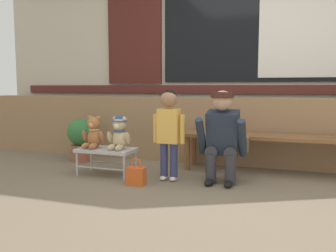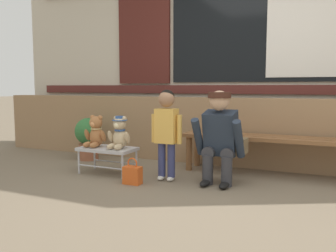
{
  "view_description": "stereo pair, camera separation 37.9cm",
  "coord_description": "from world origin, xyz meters",
  "px_view_note": "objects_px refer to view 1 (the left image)",
  "views": [
    {
      "loc": [
        0.59,
        -3.18,
        0.99
      ],
      "look_at": [
        -0.74,
        0.63,
        0.55
      ],
      "focal_mm": 38.9,
      "sensor_mm": 36.0,
      "label": 1
    },
    {
      "loc": [
        0.94,
        -3.04,
        0.99
      ],
      "look_at": [
        -0.74,
        0.63,
        0.55
      ],
      "focal_mm": 38.9,
      "sensor_mm": 36.0,
      "label": 2
    }
  ],
  "objects_px": {
    "teddy_bear_plain": "(94,133)",
    "small_display_bench": "(106,151)",
    "wooden_bench_long": "(273,141)",
    "adult_crouching": "(224,136)",
    "potted_plant": "(81,137)",
    "teddy_bear_with_hat": "(119,134)",
    "handbag_on_ground": "(136,175)",
    "child_standing": "(169,125)"
  },
  "relations": [
    {
      "from": "wooden_bench_long",
      "to": "potted_plant",
      "type": "distance_m",
      "value": 2.44
    },
    {
      "from": "child_standing",
      "to": "teddy_bear_with_hat",
      "type": "bearing_deg",
      "value": -179.89
    },
    {
      "from": "handbag_on_ground",
      "to": "wooden_bench_long",
      "type": "bearing_deg",
      "value": 37.05
    },
    {
      "from": "wooden_bench_long",
      "to": "handbag_on_ground",
      "type": "xyz_separation_m",
      "value": [
        -1.27,
        -0.96,
        -0.28
      ]
    },
    {
      "from": "adult_crouching",
      "to": "potted_plant",
      "type": "distance_m",
      "value": 2.04
    },
    {
      "from": "child_standing",
      "to": "handbag_on_ground",
      "type": "height_order",
      "value": "child_standing"
    },
    {
      "from": "teddy_bear_with_hat",
      "to": "potted_plant",
      "type": "bearing_deg",
      "value": 146.71
    },
    {
      "from": "small_display_bench",
      "to": "teddy_bear_with_hat",
      "type": "bearing_deg",
      "value": 0.77
    },
    {
      "from": "teddy_bear_plain",
      "to": "potted_plant",
      "type": "relative_size",
      "value": 0.64
    },
    {
      "from": "teddy_bear_with_hat",
      "to": "handbag_on_ground",
      "type": "distance_m",
      "value": 0.57
    },
    {
      "from": "wooden_bench_long",
      "to": "small_display_bench",
      "type": "xyz_separation_m",
      "value": [
        -1.76,
        -0.68,
        -0.11
      ]
    },
    {
      "from": "small_display_bench",
      "to": "handbag_on_ground",
      "type": "distance_m",
      "value": 0.59
    },
    {
      "from": "handbag_on_ground",
      "to": "potted_plant",
      "type": "xyz_separation_m",
      "value": [
        -1.17,
        0.84,
        0.23
      ]
    },
    {
      "from": "teddy_bear_plain",
      "to": "small_display_bench",
      "type": "bearing_deg",
      "value": -0.51
    },
    {
      "from": "teddy_bear_with_hat",
      "to": "teddy_bear_plain",
      "type": "bearing_deg",
      "value": -179.87
    },
    {
      "from": "small_display_bench",
      "to": "potted_plant",
      "type": "relative_size",
      "value": 1.12
    },
    {
      "from": "small_display_bench",
      "to": "teddy_bear_plain",
      "type": "distance_m",
      "value": 0.25
    },
    {
      "from": "wooden_bench_long",
      "to": "teddy_bear_with_hat",
      "type": "distance_m",
      "value": 1.73
    },
    {
      "from": "child_standing",
      "to": "teddy_bear_plain",
      "type": "bearing_deg",
      "value": -179.88
    },
    {
      "from": "wooden_bench_long",
      "to": "teddy_bear_plain",
      "type": "bearing_deg",
      "value": -160.61
    },
    {
      "from": "teddy_bear_plain",
      "to": "handbag_on_ground",
      "type": "distance_m",
      "value": 0.8
    },
    {
      "from": "teddy_bear_plain",
      "to": "child_standing",
      "type": "relative_size",
      "value": 0.38
    },
    {
      "from": "adult_crouching",
      "to": "handbag_on_ground",
      "type": "bearing_deg",
      "value": -153.93
    },
    {
      "from": "teddy_bear_plain",
      "to": "adult_crouching",
      "type": "xyz_separation_m",
      "value": [
        1.46,
        0.11,
        0.02
      ]
    },
    {
      "from": "small_display_bench",
      "to": "handbag_on_ground",
      "type": "bearing_deg",
      "value": -29.88
    },
    {
      "from": "teddy_bear_plain",
      "to": "teddy_bear_with_hat",
      "type": "xyz_separation_m",
      "value": [
        0.32,
        0.0,
        0.01
      ]
    },
    {
      "from": "small_display_bench",
      "to": "potted_plant",
      "type": "height_order",
      "value": "potted_plant"
    },
    {
      "from": "handbag_on_ground",
      "to": "potted_plant",
      "type": "height_order",
      "value": "potted_plant"
    },
    {
      "from": "wooden_bench_long",
      "to": "adult_crouching",
      "type": "xyz_separation_m",
      "value": [
        -0.46,
        -0.56,
        0.11
      ]
    },
    {
      "from": "child_standing",
      "to": "adult_crouching",
      "type": "xyz_separation_m",
      "value": [
        0.56,
        0.11,
        -0.11
      ]
    },
    {
      "from": "wooden_bench_long",
      "to": "child_standing",
      "type": "xyz_separation_m",
      "value": [
        -1.02,
        -0.67,
        0.22
      ]
    },
    {
      "from": "wooden_bench_long",
      "to": "teddy_bear_with_hat",
      "type": "xyz_separation_m",
      "value": [
        -1.6,
        -0.67,
        0.1
      ]
    },
    {
      "from": "teddy_bear_with_hat",
      "to": "wooden_bench_long",
      "type": "bearing_deg",
      "value": 22.89
    },
    {
      "from": "adult_crouching",
      "to": "handbag_on_ground",
      "type": "distance_m",
      "value": 0.98
    },
    {
      "from": "wooden_bench_long",
      "to": "potted_plant",
      "type": "xyz_separation_m",
      "value": [
        -2.44,
        -0.12,
        -0.05
      ]
    },
    {
      "from": "teddy_bear_with_hat",
      "to": "handbag_on_ground",
      "type": "bearing_deg",
      "value": -40.72
    },
    {
      "from": "potted_plant",
      "to": "small_display_bench",
      "type": "bearing_deg",
      "value": -39.12
    },
    {
      "from": "wooden_bench_long",
      "to": "potted_plant",
      "type": "height_order",
      "value": "potted_plant"
    },
    {
      "from": "handbag_on_ground",
      "to": "small_display_bench",
      "type": "bearing_deg",
      "value": 150.12
    },
    {
      "from": "teddy_bear_with_hat",
      "to": "adult_crouching",
      "type": "distance_m",
      "value": 1.14
    },
    {
      "from": "handbag_on_ground",
      "to": "teddy_bear_with_hat",
      "type": "bearing_deg",
      "value": 139.28
    },
    {
      "from": "wooden_bench_long",
      "to": "teddy_bear_plain",
      "type": "height_order",
      "value": "teddy_bear_plain"
    }
  ]
}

